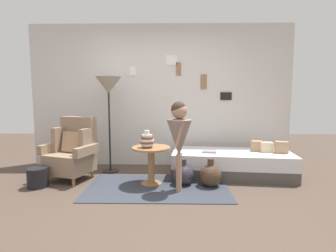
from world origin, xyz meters
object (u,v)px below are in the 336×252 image
(demijohn_near, at_px, (183,175))
(vase_striped, at_px, (147,141))
(demijohn_far, at_px, (210,175))
(magazine_basket, at_px, (38,178))
(armchair, at_px, (73,151))
(person_child, at_px, (179,134))
(book_on_daybed, at_px, (209,151))
(daybed, at_px, (231,164))
(floor_lamp, at_px, (109,89))
(side_table, at_px, (151,158))

(demijohn_near, bearing_deg, vase_striped, -177.40)
(demijohn_far, relative_size, magazine_basket, 1.46)
(armchair, relative_size, person_child, 0.79)
(armchair, relative_size, magazine_basket, 3.46)
(magazine_basket, bearing_deg, demijohn_far, 1.50)
(book_on_daybed, xyz_separation_m, demijohn_far, (-0.04, -0.47, -0.25))
(daybed, bearing_deg, magazine_basket, -168.39)
(floor_lamp, bearing_deg, demijohn_far, -24.37)
(floor_lamp, height_order, book_on_daybed, floor_lamp)
(daybed, relative_size, person_child, 1.61)
(floor_lamp, relative_size, person_child, 1.32)
(daybed, distance_m, book_on_daybed, 0.43)
(daybed, relative_size, book_on_daybed, 8.97)
(side_table, xyz_separation_m, person_child, (0.40, -0.28, 0.40))
(book_on_daybed, distance_m, demijohn_near, 0.65)
(demijohn_near, bearing_deg, demijohn_far, -9.53)
(daybed, distance_m, person_child, 1.28)
(vase_striped, relative_size, demijohn_far, 0.61)
(vase_striped, bearing_deg, person_child, -26.61)
(vase_striped, height_order, demijohn_far, vase_striped)
(book_on_daybed, bearing_deg, demijohn_far, -95.43)
(book_on_daybed, bearing_deg, floor_lamp, 171.00)
(person_child, xyz_separation_m, demijohn_far, (0.46, 0.19, -0.63))
(floor_lamp, bearing_deg, person_child, -38.42)
(side_table, height_order, vase_striped, vase_striped)
(person_child, height_order, magazine_basket, person_child)
(side_table, height_order, person_child, person_child)
(daybed, xyz_separation_m, floor_lamp, (-2.04, 0.20, 1.22))
(daybed, distance_m, magazine_basket, 2.96)
(side_table, relative_size, magazine_basket, 2.01)
(magazine_basket, bearing_deg, demijohn_near, 3.55)
(armchair, height_order, vase_striped, armchair)
(magazine_basket, bearing_deg, floor_lamp, 42.93)
(side_table, xyz_separation_m, vase_striped, (-0.05, -0.05, 0.26))
(magazine_basket, bearing_deg, book_on_daybed, 11.98)
(floor_lamp, xyz_separation_m, person_child, (1.16, -0.92, -0.62))
(floor_lamp, relative_size, magazine_basket, 5.78)
(floor_lamp, bearing_deg, vase_striped, -44.47)
(daybed, relative_size, demijohn_far, 4.82)
(demijohn_far, bearing_deg, armchair, 170.72)
(floor_lamp, relative_size, demijohn_near, 4.18)
(side_table, bearing_deg, armchair, 168.53)
(floor_lamp, bearing_deg, side_table, -40.24)
(person_child, distance_m, magazine_basket, 2.13)
(person_child, bearing_deg, demijohn_far, 22.20)
(daybed, xyz_separation_m, side_table, (-1.28, -0.44, 0.20))
(demijohn_far, bearing_deg, demijohn_near, 170.47)
(floor_lamp, height_order, person_child, floor_lamp)
(person_child, bearing_deg, side_table, 145.29)
(daybed, distance_m, floor_lamp, 2.38)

